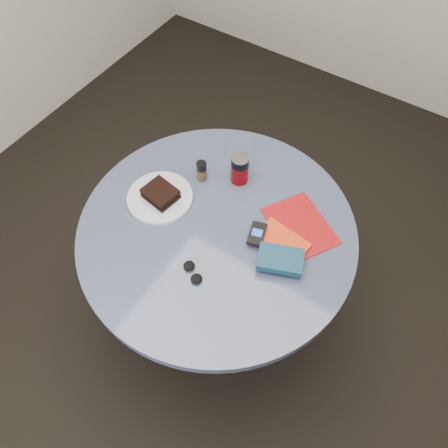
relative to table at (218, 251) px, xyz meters
The scene contains 11 objects.
ground 0.59m from the table, ahead, with size 4.00×4.00×0.00m, color black.
table is the anchor object (origin of this frame).
plate 0.30m from the table, behind, with size 0.24×0.24×0.02m, color silver.
sandwich 0.32m from the table, behind, with size 0.13×0.12×0.04m.
soda_can 0.33m from the table, 102.36° to the left, with size 0.08×0.08×0.13m.
pepper_grinder 0.31m from the table, 137.46° to the left, with size 0.04×0.04×0.09m.
magazine 0.34m from the table, 34.36° to the left, with size 0.25×0.19×0.00m, color maroon.
red_book 0.29m from the table, 16.15° to the left, with size 0.18×0.12×0.01m, color red.
novel 0.33m from the table, ahead, with size 0.15×0.10×0.03m, color navy.
mp3_player 0.24m from the table, 16.16° to the left, with size 0.08×0.10×0.02m.
headphones 0.26m from the table, 80.22° to the right, with size 0.10×0.08×0.02m.
Camera 1 is at (0.49, -0.70, 2.05)m, focal length 35.00 mm.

